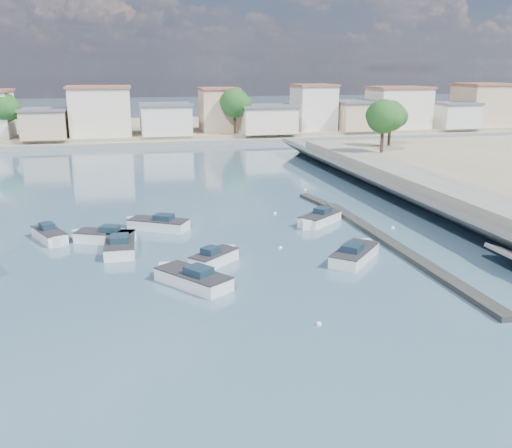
% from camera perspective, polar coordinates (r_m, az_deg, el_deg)
% --- Properties ---
extents(ground, '(400.00, 400.00, 0.00)m').
position_cam_1_polar(ground, '(68.40, -3.10, 4.65)').
color(ground, '#314B62').
rests_on(ground, ground).
extents(seawall_walkway, '(5.00, 90.00, 1.80)m').
position_cam_1_polar(seawall_walkway, '(50.97, 23.80, 0.68)').
color(seawall_walkway, slate).
rests_on(seawall_walkway, ground).
extents(breakwater, '(2.00, 31.02, 0.35)m').
position_cam_1_polar(breakwater, '(44.93, 12.02, -1.13)').
color(breakwater, black).
rests_on(breakwater, ground).
extents(far_shore_land, '(160.00, 40.00, 1.40)m').
position_cam_1_polar(far_shore_land, '(119.35, -7.67, 9.44)').
color(far_shore_land, gray).
rests_on(far_shore_land, ground).
extents(far_shore_quay, '(160.00, 2.50, 0.80)m').
position_cam_1_polar(far_shore_quay, '(98.65, -6.38, 8.10)').
color(far_shore_quay, slate).
rests_on(far_shore_quay, ground).
extents(far_town, '(113.01, 12.80, 8.35)m').
position_cam_1_polar(far_town, '(105.81, -0.99, 11.14)').
color(far_town, beige).
rests_on(far_town, far_shore_land).
extents(shore_trees, '(74.56, 38.32, 7.92)m').
position_cam_1_polar(shore_trees, '(96.64, -1.25, 11.51)').
color(shore_trees, '#38281E').
rests_on(shore_trees, ground).
extents(motorboat_a, '(4.51, 5.16, 1.48)m').
position_cam_1_polar(motorboat_a, '(34.77, -6.61, -5.43)').
color(motorboat_a, silver).
rests_on(motorboat_a, ground).
extents(motorboat_b, '(3.68, 3.51, 1.48)m').
position_cam_1_polar(motorboat_b, '(38.24, -4.02, -3.42)').
color(motorboat_b, silver).
rests_on(motorboat_b, ground).
extents(motorboat_c, '(5.07, 4.07, 1.48)m').
position_cam_1_polar(motorboat_c, '(46.97, -9.98, -0.04)').
color(motorboat_c, silver).
rests_on(motorboat_c, ground).
extents(motorboat_d, '(4.44, 4.12, 1.48)m').
position_cam_1_polar(motorboat_d, '(48.02, 6.25, 0.44)').
color(motorboat_d, silver).
rests_on(motorboat_d, ground).
extents(motorboat_e, '(2.25, 5.82, 1.48)m').
position_cam_1_polar(motorboat_e, '(42.22, -13.41, -1.99)').
color(motorboat_e, silver).
rests_on(motorboat_e, ground).
extents(motorboat_f, '(4.77, 3.35, 1.48)m').
position_cam_1_polar(motorboat_f, '(44.41, -15.15, -1.25)').
color(motorboat_f, silver).
rests_on(motorboat_f, ground).
extents(motorboat_g, '(3.03, 4.34, 1.48)m').
position_cam_1_polar(motorboat_g, '(45.75, -19.87, -1.16)').
color(motorboat_g, silver).
rests_on(motorboat_g, ground).
extents(motorboat_h, '(4.71, 4.90, 1.48)m').
position_cam_1_polar(motorboat_h, '(39.53, 9.95, -2.98)').
color(motorboat_h, silver).
rests_on(motorboat_h, ground).
extents(mooring_buoys, '(15.99, 32.05, 0.31)m').
position_cam_1_polar(mooring_buoys, '(44.29, 8.93, -1.38)').
color(mooring_buoys, white).
rests_on(mooring_buoys, ground).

